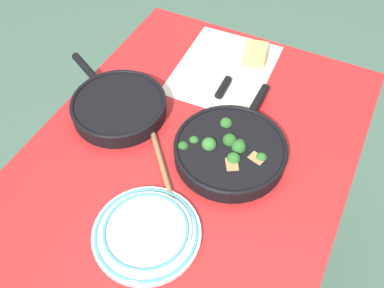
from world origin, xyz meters
The scene contains 9 objects.
ground_plane centered at (0.00, 0.00, 0.00)m, with size 14.00×14.00×0.00m, color #476B56.
dining_table_red centered at (0.00, 0.00, 0.67)m, with size 1.09×0.83×0.77m.
skillet_broccoli centered at (0.02, -0.10, 0.80)m, with size 0.42×0.30×0.06m.
skillet_eggs centered at (0.03, 0.25, 0.80)m, with size 0.27×0.39×0.05m.
wooden_spoon centered at (-0.02, 0.11, 0.78)m, with size 0.27×0.25×0.02m.
parchment_sheet centered at (0.34, 0.05, 0.77)m, with size 0.38×0.31×0.00m.
grater_knife centered at (0.29, 0.02, 0.78)m, with size 0.25×0.03×0.02m.
cheese_block centered at (0.42, -0.02, 0.79)m, with size 0.10×0.08×0.05m.
dinner_plate_stack centered at (-0.28, -0.02, 0.79)m, with size 0.26×0.26×0.03m.
Camera 1 is at (-0.65, -0.32, 1.68)m, focal length 40.00 mm.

